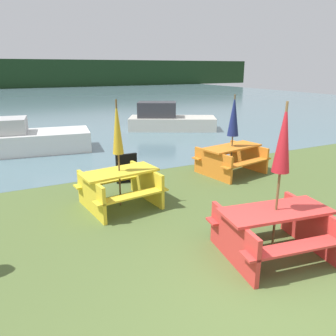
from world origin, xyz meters
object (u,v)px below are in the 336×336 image
picnic_table_red (274,228)px  signboard (127,168)px  picnic_table_orange (231,157)px  umbrella_navy (234,116)px  umbrella_gold (117,129)px  boat (18,140)px  umbrella_crimson (283,140)px  boat_second (168,120)px  picnic_table_yellow (120,185)px

picnic_table_red → signboard: (-0.90, 4.28, -0.09)m
picnic_table_orange → umbrella_navy: umbrella_navy is taller
umbrella_gold → signboard: 1.99m
umbrella_navy → boat: bearing=135.3°
umbrella_crimson → boat: (-3.22, 8.87, -1.40)m
umbrella_navy → boat: 7.41m
umbrella_navy → boat_second: size_ratio=0.51×
umbrella_crimson → umbrella_navy: size_ratio=1.11×
boat → umbrella_navy: bearing=-36.9°
boat → boat_second: 6.86m
picnic_table_red → umbrella_gold: bearing=117.8°
umbrella_navy → boat_second: (1.45, 6.84, -1.13)m
picnic_table_orange → boat: 7.32m
umbrella_gold → signboard: umbrella_gold is taller
umbrella_crimson → signboard: 4.62m
picnic_table_red → umbrella_navy: umbrella_navy is taller
picnic_table_orange → boat_second: boat_second is taller
signboard → picnic_table_yellow: bearing=-114.9°
picnic_table_orange → signboard: bearing=169.0°
picnic_table_yellow → picnic_table_orange: 3.61m
signboard → umbrella_gold: bearing=-114.9°
umbrella_navy → boat: (-5.20, 5.15, -1.14)m
signboard → boat_second: bearing=55.4°
signboard → boat: bearing=116.8°
picnic_table_red → umbrella_crimson: bearing=90.0°
picnic_table_red → signboard: 4.37m
picnic_table_orange → signboard: (-2.88, 0.56, -0.09)m
picnic_table_orange → boat: boat is taller
umbrella_gold → picnic_table_yellow: bearing=-90.0°
boat_second → umbrella_crimson: bearing=-80.2°
umbrella_crimson → boat_second: umbrella_crimson is taller
umbrella_navy → boat: size_ratio=0.47×
boat → signboard: (2.32, -4.59, -0.09)m
picnic_table_yellow → umbrella_crimson: umbrella_crimson is taller
picnic_table_orange → picnic_table_red: bearing=-118.1°
picnic_table_red → boat_second: 11.10m
boat → signboard: boat is taller
picnic_table_orange → boat_second: size_ratio=0.45×
picnic_table_red → boat_second: boat_second is taller
signboard → picnic_table_orange: bearing=-11.0°
umbrella_gold → boat: bearing=105.8°
umbrella_crimson → signboard: (-0.90, 4.28, -1.48)m
umbrella_crimson → umbrella_navy: 4.22m
picnic_table_orange → umbrella_gold: umbrella_gold is taller
picnic_table_red → umbrella_gold: size_ratio=0.84×
umbrella_crimson → picnic_table_orange: bearing=61.9°
umbrella_navy → signboard: 3.18m
picnic_table_red → umbrella_crimson: 1.40m
picnic_table_orange → boat_second: (1.45, 6.84, 0.01)m
picnic_table_yellow → signboard: (0.63, 1.37, -0.09)m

